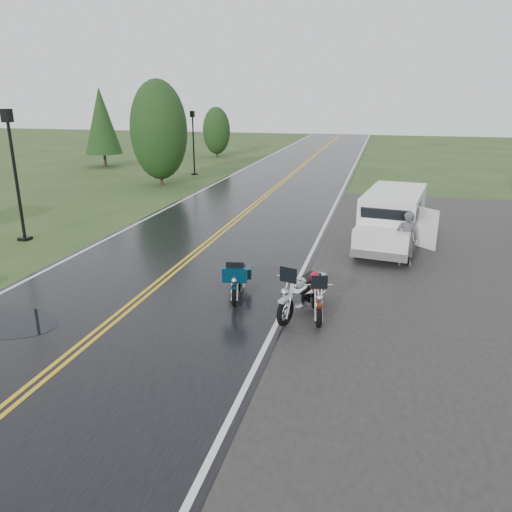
% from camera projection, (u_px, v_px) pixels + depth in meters
% --- Properties ---
extents(ground, '(120.00, 120.00, 0.00)m').
position_uv_depth(ground, '(129.00, 309.00, 12.53)').
color(ground, '#2D471E').
rests_on(ground, ground).
extents(road, '(8.00, 100.00, 0.04)m').
position_uv_depth(road, '(239.00, 218.00, 21.74)').
color(road, black).
rests_on(road, ground).
extents(motorcycle_red, '(1.22, 2.17, 1.21)m').
position_uv_depth(motorcycle_red, '(319.00, 305.00, 11.25)').
color(motorcycle_red, '#561509').
rests_on(motorcycle_red, ground).
extents(motorcycle_teal, '(1.02, 2.03, 1.15)m').
position_uv_depth(motorcycle_teal, '(234.00, 287.00, 12.40)').
color(motorcycle_teal, '#052738').
rests_on(motorcycle_teal, ground).
extents(motorcycle_silver, '(1.50, 2.46, 1.37)m').
position_uv_depth(motorcycle_silver, '(285.00, 301.00, 11.31)').
color(motorcycle_silver, '#A3A6AB').
rests_on(motorcycle_silver, ground).
extents(van_white, '(2.61, 5.30, 1.99)m').
position_uv_depth(van_white, '(360.00, 229.00, 16.18)').
color(van_white, white).
rests_on(van_white, ground).
extents(person_at_van, '(0.65, 0.44, 1.75)m').
position_uv_depth(person_at_van, '(406.00, 240.00, 15.37)').
color(person_at_van, '#4A4A4F').
rests_on(person_at_van, ground).
extents(lamp_post_near_left, '(0.41, 0.41, 4.73)m').
position_uv_depth(lamp_post_near_left, '(16.00, 176.00, 17.77)').
color(lamp_post_near_left, black).
rests_on(lamp_post_near_left, ground).
extents(lamp_post_far_left, '(0.36, 0.36, 4.19)m').
position_uv_depth(lamp_post_far_left, '(193.00, 143.00, 32.99)').
color(lamp_post_far_left, black).
rests_on(lamp_post_far_left, ground).
extents(tree_left_mid, '(3.29, 3.29, 5.15)m').
position_uv_depth(tree_left_mid, '(159.00, 141.00, 28.88)').
color(tree_left_mid, '#1E3D19').
rests_on(tree_left_mid, ground).
extents(tree_left_far, '(2.32, 2.32, 3.58)m').
position_uv_depth(tree_left_far, '(217.00, 136.00, 42.58)').
color(tree_left_far, '#1E3D19').
rests_on(tree_left_far, ground).
extents(pine_left_far, '(2.67, 2.67, 5.56)m').
position_uv_depth(pine_left_far, '(102.00, 129.00, 36.42)').
color(pine_left_far, '#1E3D19').
rests_on(pine_left_far, ground).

